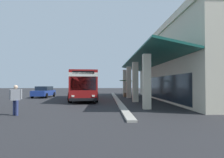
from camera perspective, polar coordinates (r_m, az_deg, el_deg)
name	(u,v)px	position (r m, az deg, el deg)	size (l,w,h in m)	color
ground	(169,101)	(21.48, 16.03, -6.17)	(120.00, 120.00, 0.00)	#262628
curb_strip	(117,99)	(22.95, 1.33, -5.75)	(26.83, 0.50, 0.12)	#9E998E
plaza_building	(199,66)	(25.39, 23.62, 3.53)	(22.66, 13.44, 7.85)	beige
transit_bus	(84,83)	(23.37, -8.02, -1.26)	(11.40, 3.66, 3.34)	maroon
parked_sedan_blue	(44,92)	(28.12, -18.80, -3.45)	(4.50, 2.19, 1.47)	navy
pedestrian	(16,98)	(12.94, -25.72, -4.93)	(0.33, 0.71, 1.76)	navy
potted_palm	(127,93)	(27.93, 4.25, -3.91)	(1.78, 2.04, 2.34)	brown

